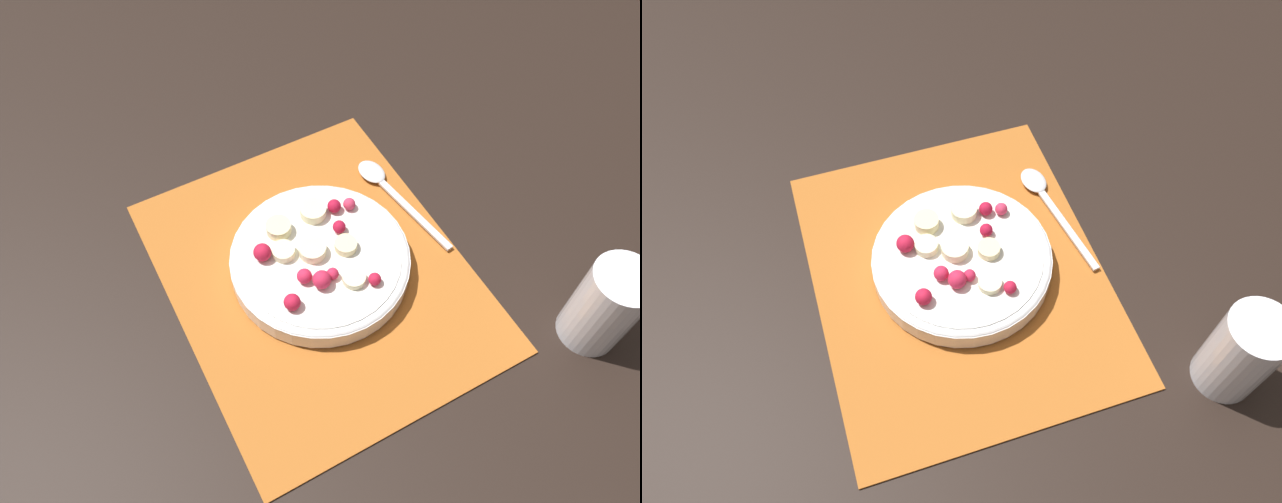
# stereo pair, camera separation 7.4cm
# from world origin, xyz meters

# --- Properties ---
(ground_plane) EXTENTS (3.00, 3.00, 0.00)m
(ground_plane) POSITION_xyz_m (0.00, 0.00, 0.00)
(ground_plane) COLOR black
(placemat) EXTENTS (0.42, 0.35, 0.01)m
(placemat) POSITION_xyz_m (0.00, 0.00, 0.00)
(placemat) COLOR #B26023
(placemat) RESTS_ON ground_plane
(fruit_bowl) EXTENTS (0.22, 0.22, 0.05)m
(fruit_bowl) POSITION_xyz_m (0.01, -0.01, 0.02)
(fruit_bowl) COLOR white
(fruit_bowl) RESTS_ON placemat
(spoon) EXTENTS (0.18, 0.05, 0.01)m
(spoon) POSITION_xyz_m (0.08, -0.14, 0.01)
(spoon) COLOR silver
(spoon) RESTS_ON placemat
(drinking_glass) EXTENTS (0.07, 0.07, 0.12)m
(drinking_glass) POSITION_xyz_m (-0.21, -0.24, 0.06)
(drinking_glass) COLOR white
(drinking_glass) RESTS_ON ground_plane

